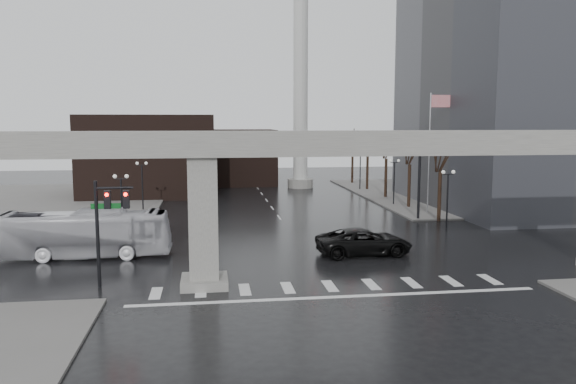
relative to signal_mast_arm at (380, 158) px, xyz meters
name	(u,v)px	position (x,y,z in m)	size (l,w,h in m)	color
ground	(326,281)	(-8.99, -18.80, -5.83)	(160.00, 160.00, 0.00)	black
sidewalk_ne	(467,193)	(17.01, 17.20, -5.75)	(28.00, 36.00, 0.15)	#646260
sidewalk_nw	(40,202)	(-34.99, 17.20, -5.75)	(28.00, 36.00, 0.15)	#646260
elevated_guideway	(349,163)	(-7.73, -18.80, 1.05)	(48.00, 2.60, 8.70)	#999791
office_tower	(536,9)	(19.01, 7.20, 15.17)	(22.00, 26.00, 42.00)	slate
building_far_left	(150,155)	(-22.99, 23.20, -0.83)	(16.00, 14.00, 10.00)	black
building_far_mid	(241,157)	(-10.99, 33.20, -1.83)	(10.00, 10.00, 8.00)	black
smokestack	(301,91)	(-2.99, 27.20, 7.52)	(3.60, 3.60, 30.00)	beige
signal_mast_arm	(380,158)	(0.00, 0.00, 0.00)	(12.12, 0.43, 8.00)	black
signal_left_pole	(107,216)	(-21.24, -18.30, -1.76)	(2.30, 0.30, 6.00)	black
flagpole_assembly	(432,139)	(6.30, 3.20, 1.70)	(2.06, 0.12, 12.00)	silver
lamp_right_0	(448,189)	(4.51, -4.80, -2.36)	(1.22, 0.32, 5.11)	black
lamp_right_1	(394,174)	(4.51, 9.20, -2.36)	(1.22, 0.32, 5.11)	black
lamp_right_2	(360,164)	(4.51, 23.20, -2.36)	(1.22, 0.32, 5.11)	black
lamp_left_0	(121,195)	(-22.49, -4.80, -2.36)	(1.22, 0.32, 5.11)	black
lamp_left_1	(142,177)	(-22.49, 9.20, -2.36)	(1.22, 0.32, 5.11)	black
lamp_left_2	(155,167)	(-22.49, 23.20, -2.36)	(1.22, 0.32, 5.11)	black
tree_right_0	(440,191)	(5.54, -0.78, -3.04)	(1.09, 1.58, 7.50)	black
tree_right_1	(409,181)	(5.54, 7.22, -2.98)	(1.09, 1.61, 7.67)	black
tree_right_2	(386,174)	(5.54, 15.22, -2.91)	(1.10, 1.63, 7.85)	black
tree_right_3	(368,168)	(5.54, 23.22, -2.85)	(1.11, 1.66, 8.02)	black
tree_right_4	(353,163)	(5.54, 31.22, -2.79)	(1.12, 1.69, 8.19)	black
pickup_truck	(364,242)	(-5.03, -12.77, -4.91)	(3.06, 6.64, 1.85)	black
city_bus	(82,234)	(-24.22, -10.90, -4.20)	(2.74, 11.72, 3.27)	silver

